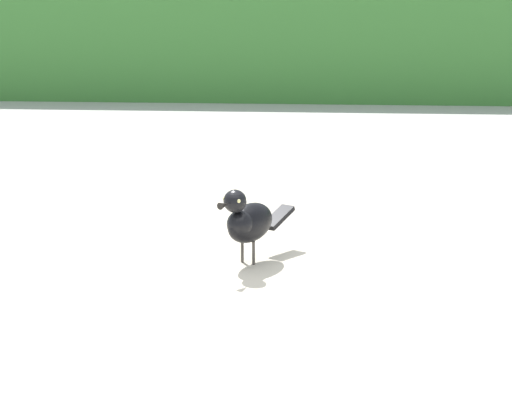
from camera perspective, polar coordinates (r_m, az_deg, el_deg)
hedge_wall at (r=12.07m, az=4.24°, el=11.92°), size 28.00×1.44×1.71m
picnic_table_foreground at (r=1.80m, az=-1.08°, el=-10.46°), size 1.84×1.87×0.74m
bird_grackle at (r=1.74m, az=-0.62°, el=-1.17°), size 0.16×0.26×0.18m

